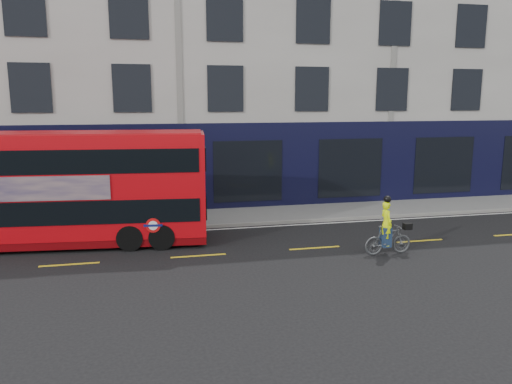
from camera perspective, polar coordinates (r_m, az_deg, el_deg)
name	(u,v)px	position (r m, az deg, el deg)	size (l,w,h in m)	color
ground	(204,271)	(15.13, -5.99, -8.97)	(120.00, 120.00, 0.00)	black
pavement	(186,219)	(21.33, -8.04, -3.06)	(60.00, 3.00, 0.12)	slate
kerb	(189,228)	(19.88, -7.68, -4.05)	(60.00, 0.12, 0.13)	gray
building_terrace	(172,51)	(27.28, -9.60, 15.56)	(50.00, 10.07, 15.00)	#B5B2AB
road_edge_line	(190,231)	(19.60, -7.60, -4.44)	(58.00, 0.10, 0.01)	silver
lane_dashes	(198,256)	(16.54, -6.60, -7.25)	(58.00, 0.12, 0.01)	gold
bus	(64,188)	(18.43, -21.08, 0.42)	(9.96, 3.12, 3.95)	#C1070F
cyclist	(388,235)	(16.97, 14.80, -4.78)	(1.66, 0.54, 1.98)	#4A4D50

